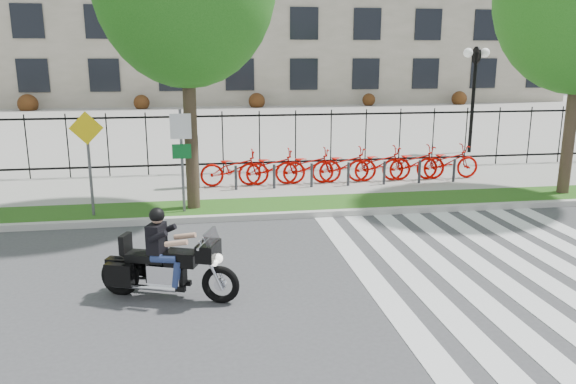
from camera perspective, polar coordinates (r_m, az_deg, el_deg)
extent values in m
plane|color=#3E3E41|center=(9.78, -3.99, -9.69)|extent=(120.00, 120.00, 0.00)
cube|color=#B7B4AC|center=(13.61, -5.55, -2.61)|extent=(60.00, 0.20, 0.15)
cube|color=#204B12|center=(14.43, -5.77, -1.68)|extent=(60.00, 1.50, 0.15)
cube|color=#9A9890|center=(16.85, -6.28, 0.54)|extent=(60.00, 3.50, 0.15)
cube|color=#9A9890|center=(34.18, -7.80, 7.09)|extent=(80.00, 34.00, 0.10)
cylinder|color=black|center=(23.62, 18.24, 8.42)|extent=(0.14, 0.14, 4.00)
cylinder|color=black|center=(23.55, 18.59, 13.02)|extent=(0.06, 0.70, 0.70)
sphere|color=white|center=(23.39, 17.83, 13.32)|extent=(0.36, 0.36, 0.36)
sphere|color=white|center=(23.71, 19.38, 13.21)|extent=(0.36, 0.36, 0.36)
cylinder|color=#33271C|center=(14.00, -9.87, 6.67)|extent=(0.32, 0.32, 4.14)
cylinder|color=#33271C|center=(17.23, 26.78, 6.41)|extent=(0.32, 0.32, 3.97)
cube|color=#2D2D33|center=(16.43, -9.65, 3.03)|extent=(0.35, 0.25, 1.50)
imported|color=#C90700|center=(16.50, -5.44, 2.42)|extent=(2.01, 0.70, 1.05)
cylinder|color=#2D2D33|center=(16.04, -5.31, 1.45)|extent=(0.08, 0.08, 0.70)
imported|color=#C90700|center=(16.60, -1.65, 2.54)|extent=(2.01, 0.70, 1.05)
cylinder|color=#2D2D33|center=(16.15, -1.41, 1.59)|extent=(0.08, 0.08, 0.70)
imported|color=#C90700|center=(16.77, 2.08, 2.66)|extent=(2.01, 0.70, 1.05)
cylinder|color=#2D2D33|center=(16.33, 2.42, 1.72)|extent=(0.08, 0.08, 0.70)
imported|color=#C90700|center=(17.02, 5.73, 2.76)|extent=(2.01, 0.70, 1.05)
cylinder|color=#2D2D33|center=(16.58, 6.15, 1.83)|extent=(0.08, 0.08, 0.70)
imported|color=#C90700|center=(17.33, 9.25, 2.84)|extent=(2.01, 0.70, 1.05)
cylinder|color=#2D2D33|center=(16.90, 9.75, 1.93)|extent=(0.08, 0.08, 0.70)
imported|color=#C90700|center=(17.70, 12.64, 2.91)|extent=(2.01, 0.70, 1.05)
cylinder|color=#2D2D33|center=(17.28, 13.21, 2.03)|extent=(0.08, 0.08, 0.70)
imported|color=#C90700|center=(18.13, 15.88, 2.97)|extent=(2.01, 0.70, 1.05)
cylinder|color=#2D2D33|center=(17.72, 16.51, 2.11)|extent=(0.08, 0.08, 0.70)
cylinder|color=#59595B|center=(13.78, -10.70, 3.08)|extent=(0.07, 0.07, 2.50)
cube|color=white|center=(13.62, -10.86, 6.57)|extent=(0.50, 0.03, 0.60)
cube|color=#0C6626|center=(13.70, -10.75, 4.08)|extent=(0.45, 0.03, 0.35)
cylinder|color=#59595B|center=(14.02, -19.50, 2.50)|extent=(0.07, 0.07, 2.40)
cube|color=yellow|center=(13.85, -19.82, 6.12)|extent=(0.78, 0.03, 0.78)
torus|color=black|center=(9.16, -6.87, -9.32)|extent=(0.63, 0.33, 0.63)
torus|color=black|center=(9.81, -16.68, -8.22)|extent=(0.67, 0.36, 0.67)
cube|color=black|center=(9.02, -8.08, -5.93)|extent=(0.43, 0.57, 0.27)
cube|color=#26262B|center=(8.93, -7.74, -4.69)|extent=(0.29, 0.48, 0.28)
cube|color=silver|center=(9.43, -12.24, -8.18)|extent=(0.62, 0.48, 0.37)
cube|color=black|center=(9.22, -10.76, -6.61)|extent=(0.58, 0.47, 0.24)
cube|color=black|center=(9.46, -14.12, -6.38)|extent=(0.72, 0.53, 0.13)
cube|color=black|center=(9.56, -16.19, -5.04)|extent=(0.19, 0.32, 0.31)
cube|color=black|center=(9.48, -16.77, -8.07)|extent=(0.48, 0.30, 0.37)
cube|color=black|center=(9.93, -15.29, -6.96)|extent=(0.48, 0.30, 0.37)
cube|color=black|center=(9.28, -13.21, -4.57)|extent=(0.33, 0.42, 0.48)
sphere|color=tan|center=(9.17, -13.17, -2.52)|extent=(0.21, 0.21, 0.21)
sphere|color=black|center=(9.16, -13.18, -2.30)|extent=(0.25, 0.25, 0.25)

